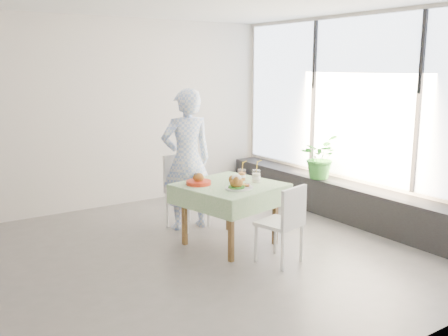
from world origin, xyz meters
TOP-DOWN VIEW (x-y plane):
  - floor at (0.00, 0.00)m, footprint 6.00×6.00m
  - wall_back at (0.00, 2.50)m, footprint 6.00×0.02m
  - wall_front at (0.00, -2.50)m, footprint 6.00×0.02m
  - wall_right at (3.00, 0.00)m, footprint 0.02×5.00m
  - window_pane at (2.97, 0.00)m, footprint 0.01×4.80m
  - window_ledge at (2.80, 0.00)m, footprint 0.40×4.80m
  - cafe_table at (0.87, 0.07)m, footprint 1.23×1.23m
  - chair_far at (0.79, 0.96)m, footprint 0.54×0.54m
  - chair_near at (1.01, -0.68)m, footprint 0.49×0.49m
  - diner at (0.77, 0.91)m, footprint 0.73×0.55m
  - main_dish at (0.80, -0.18)m, footprint 0.34×0.34m
  - juice_cup_orange at (1.10, 0.15)m, footprint 0.10×0.10m
  - juice_cup_lemonade at (1.18, -0.03)m, footprint 0.11×0.11m
  - second_dish at (0.55, 0.26)m, footprint 0.29×0.29m
  - potted_plant at (2.72, 0.51)m, footprint 0.75×0.73m

SIDE VIEW (x-z plane):
  - floor at x=0.00m, z-range 0.00..0.00m
  - window_ledge at x=2.80m, z-range 0.00..0.50m
  - chair_near at x=1.01m, z-range -0.17..0.70m
  - chair_far at x=0.79m, z-range -0.18..0.77m
  - cafe_table at x=0.87m, z-range 0.09..0.83m
  - second_dish at x=0.55m, z-range 0.71..0.85m
  - main_dish at x=0.80m, z-range 0.71..0.88m
  - juice_cup_orange at x=1.10m, z-range 0.67..0.94m
  - juice_cup_lemonade at x=1.18m, z-range 0.66..0.96m
  - potted_plant at x=2.72m, z-range 0.50..1.13m
  - diner at x=0.77m, z-range 0.00..1.82m
  - wall_back at x=0.00m, z-range 0.00..2.80m
  - wall_front at x=0.00m, z-range 0.00..2.80m
  - wall_right at x=3.00m, z-range 0.00..2.80m
  - window_pane at x=2.97m, z-range 0.56..2.74m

